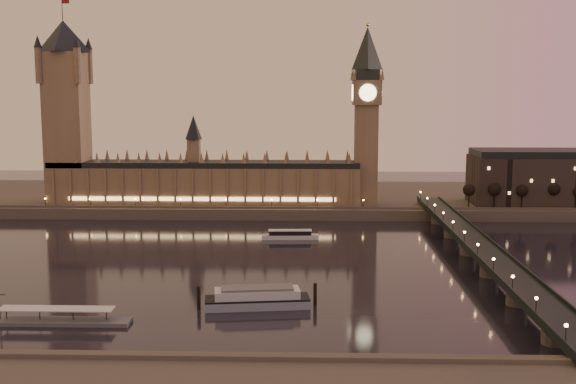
% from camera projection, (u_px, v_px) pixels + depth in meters
% --- Properties ---
extents(ground, '(700.00, 700.00, 0.00)m').
position_uv_depth(ground, '(258.00, 263.00, 303.96)').
color(ground, black).
rests_on(ground, ground).
extents(far_embankment, '(560.00, 130.00, 6.00)m').
position_uv_depth(far_embankment, '(323.00, 198.00, 465.96)').
color(far_embankment, '#423D35').
rests_on(far_embankment, ground).
extents(palace_of_westminster, '(180.00, 26.62, 52.00)m').
position_uv_depth(palace_of_westminster, '(204.00, 177.00, 421.88)').
color(palace_of_westminster, brown).
rests_on(palace_of_westminster, ground).
extents(victoria_tower, '(31.68, 31.68, 118.00)m').
position_uv_depth(victoria_tower, '(66.00, 102.00, 418.10)').
color(victoria_tower, brown).
rests_on(victoria_tower, ground).
extents(big_ben, '(17.68, 17.68, 104.00)m').
position_uv_depth(big_ben, '(367.00, 105.00, 413.18)').
color(big_ben, brown).
rests_on(big_ben, ground).
extents(westminster_bridge, '(13.20, 260.00, 15.30)m').
position_uv_depth(westminster_bridge, '(477.00, 252.00, 300.47)').
color(westminster_bridge, black).
rests_on(westminster_bridge, ground).
extents(bare_tree_0, '(6.37, 6.37, 12.95)m').
position_uv_depth(bare_tree_0, '(469.00, 192.00, 406.35)').
color(bare_tree_0, black).
rests_on(bare_tree_0, ground).
extents(bare_tree_1, '(6.37, 6.37, 12.95)m').
position_uv_depth(bare_tree_1, '(497.00, 192.00, 405.89)').
color(bare_tree_1, black).
rests_on(bare_tree_1, ground).
extents(bare_tree_2, '(6.37, 6.37, 12.95)m').
position_uv_depth(bare_tree_2, '(524.00, 192.00, 405.43)').
color(bare_tree_2, black).
rests_on(bare_tree_2, ground).
extents(bare_tree_3, '(6.37, 6.37, 12.95)m').
position_uv_depth(bare_tree_3, '(552.00, 192.00, 404.97)').
color(bare_tree_3, black).
rests_on(bare_tree_3, ground).
extents(cruise_boat_a, '(28.13, 7.33, 4.46)m').
position_uv_depth(cruise_boat_a, '(290.00, 235.00, 353.58)').
color(cruise_boat_a, silver).
rests_on(cruise_boat_a, ground).
extents(moored_barge, '(40.14, 14.40, 7.42)m').
position_uv_depth(moored_barge, '(257.00, 298.00, 241.90)').
color(moored_barge, '#808CA3').
rests_on(moored_barge, ground).
extents(pontoon_pier, '(44.18, 7.36, 11.78)m').
position_uv_depth(pontoon_pier, '(59.00, 320.00, 225.11)').
color(pontoon_pier, '#595B5E').
rests_on(pontoon_pier, ground).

